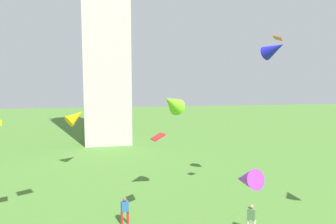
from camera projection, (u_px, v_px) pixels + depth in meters
person_0 at (251, 217)px, 15.89m from camera, size 0.50×0.49×1.72m
person_2 at (125, 209)px, 16.90m from camera, size 0.52×0.34×1.71m
kite_flying_0 at (158, 137)px, 16.56m from camera, size 0.83×1.22×0.50m
kite_flying_1 at (278, 38)px, 17.58m from camera, size 0.90×0.94×0.35m
kite_flying_3 at (172, 103)px, 19.13m from camera, size 2.36×2.43×1.86m
kite_flying_4 at (246, 179)px, 11.92m from camera, size 1.17×1.62×1.22m
kite_flying_7 at (274, 49)px, 20.43m from camera, size 1.75×2.15×1.58m
kite_flying_8 at (76, 117)px, 28.07m from camera, size 2.56×2.24×2.05m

